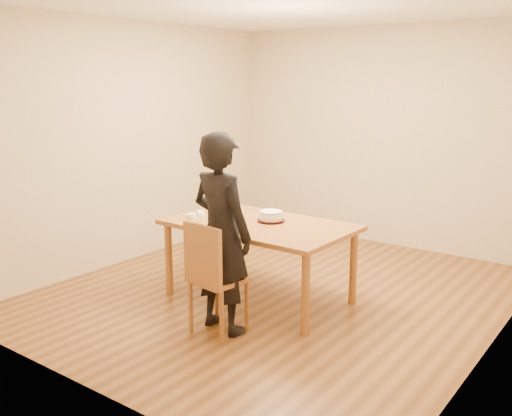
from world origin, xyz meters
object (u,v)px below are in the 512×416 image
Objects in this scene: dining_table at (259,225)px; person at (221,234)px; cake at (271,216)px; dining_chair at (219,279)px; cake_plate at (271,220)px.

dining_table is 1.03× the size of person.
cake is 0.83m from person.
person is at bearing -77.31° from dining_table.
person is (0.00, 0.05, 0.38)m from dining_chair.
person is (0.09, -0.83, 0.07)m from cake_plate.
dining_table is 0.12m from cake_plate.
dining_table is 0.14m from cake.
dining_table is 0.75m from person.
person is (0.09, -0.83, 0.02)m from cake.
cake is (0.00, 0.00, 0.04)m from cake_plate.
person is at bearing -84.11° from cake.
cake_plate is 0.16× the size of person.
cake_plate is 0.04m from cake.
person is at bearing -84.11° from cake_plate.
dining_table is 6.61× the size of cake_plate.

